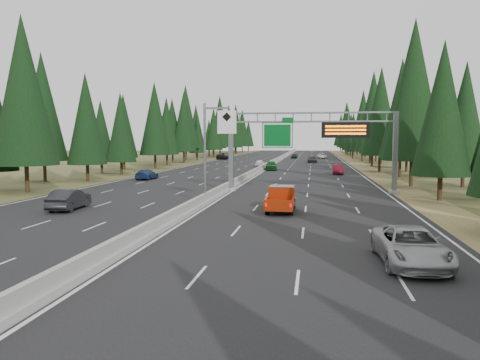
% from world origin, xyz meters
% --- Properties ---
extents(road, '(32.00, 260.00, 0.08)m').
position_xyz_m(road, '(0.00, 80.00, 0.04)').
color(road, black).
rests_on(road, ground).
extents(shoulder_right, '(3.60, 260.00, 0.06)m').
position_xyz_m(shoulder_right, '(17.80, 80.00, 0.03)').
color(shoulder_right, olive).
rests_on(shoulder_right, ground).
extents(shoulder_left, '(3.60, 260.00, 0.06)m').
position_xyz_m(shoulder_left, '(-17.80, 80.00, 0.03)').
color(shoulder_left, '#40421F').
rests_on(shoulder_left, ground).
extents(median_barrier, '(0.70, 260.00, 0.85)m').
position_xyz_m(median_barrier, '(0.00, 80.00, 0.41)').
color(median_barrier, gray).
rests_on(median_barrier, road).
extents(sign_gantry, '(16.75, 0.98, 7.80)m').
position_xyz_m(sign_gantry, '(8.92, 34.88, 5.27)').
color(sign_gantry, slate).
rests_on(sign_gantry, road).
extents(hov_sign_pole, '(2.80, 0.50, 8.00)m').
position_xyz_m(hov_sign_pole, '(0.58, 24.97, 4.72)').
color(hov_sign_pole, slate).
rests_on(hov_sign_pole, road).
extents(tree_row_right, '(11.87, 244.96, 18.57)m').
position_xyz_m(tree_row_right, '(21.73, 67.21, 9.25)').
color(tree_row_right, black).
rests_on(tree_row_right, ground).
extents(tree_row_left, '(11.66, 243.21, 18.88)m').
position_xyz_m(tree_row_left, '(-22.02, 79.91, 9.07)').
color(tree_row_left, black).
rests_on(tree_row_left, ground).
extents(silver_minivan, '(2.75, 5.55, 1.51)m').
position_xyz_m(silver_minivan, '(12.53, 8.59, 0.84)').
color(silver_minivan, '#A2A3A6').
rests_on(silver_minivan, road).
extents(red_pickup, '(1.92, 5.38, 1.75)m').
position_xyz_m(red_pickup, '(6.26, 22.51, 1.05)').
color(red_pickup, black).
rests_on(red_pickup, road).
extents(car_ahead_green, '(2.23, 4.81, 1.60)m').
position_xyz_m(car_ahead_green, '(1.50, 67.17, 0.88)').
color(car_ahead_green, '#12521C').
rests_on(car_ahead_green, road).
extents(car_ahead_dkred, '(1.47, 4.19, 1.38)m').
position_xyz_m(car_ahead_dkred, '(12.13, 59.33, 0.77)').
color(car_ahead_dkred, maroon).
rests_on(car_ahead_dkred, road).
extents(car_ahead_dkgrey, '(2.17, 4.90, 1.40)m').
position_xyz_m(car_ahead_dkgrey, '(8.27, 93.25, 0.78)').
color(car_ahead_dkgrey, black).
rests_on(car_ahead_dkgrey, road).
extents(car_ahead_white, '(2.74, 5.17, 1.39)m').
position_xyz_m(car_ahead_white, '(10.80, 117.15, 0.77)').
color(car_ahead_white, white).
rests_on(car_ahead_white, road).
extents(car_ahead_far, '(1.79, 3.85, 1.28)m').
position_xyz_m(car_ahead_far, '(3.37, 117.46, 0.72)').
color(car_ahead_far, black).
rests_on(car_ahead_far, road).
extents(car_onc_near, '(2.02, 4.74, 1.52)m').
position_xyz_m(car_onc_near, '(-9.19, 20.50, 0.84)').
color(car_onc_near, black).
rests_on(car_onc_near, road).
extents(car_onc_blue, '(2.02, 4.56, 1.30)m').
position_xyz_m(car_onc_blue, '(-12.74, 46.35, 0.73)').
color(car_onc_blue, navy).
rests_on(car_onc_blue, road).
extents(car_onc_white, '(1.69, 3.85, 1.29)m').
position_xyz_m(car_onc_white, '(-1.50, 76.92, 0.73)').
color(car_onc_white, white).
rests_on(car_onc_white, road).
extents(car_onc_far, '(3.27, 6.08, 1.62)m').
position_xyz_m(car_onc_far, '(-14.50, 108.24, 0.89)').
color(car_onc_far, black).
rests_on(car_onc_far, road).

